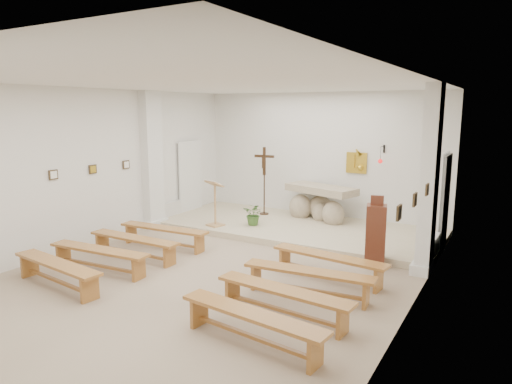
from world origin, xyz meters
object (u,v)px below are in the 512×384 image
Objects in this scene: lectern at (215,203)px; crucifix_stand at (264,176)px; bench_left_third at (99,254)px; bench_left_fourth at (57,269)px; bench_right_third at (283,296)px; bench_right_fourth at (252,320)px; bench_left_second at (134,242)px; bench_left_front at (164,232)px; bench_right_second at (308,277)px; altar at (320,205)px; donation_pedestal at (376,235)px; bench_right_front at (329,261)px.

lectern is 1.87m from crucifix_stand.
bench_left_fourth is (0.00, -0.91, 0.00)m from bench_left_third.
crucifix_stand is 6.23m from bench_left_fourth.
bench_right_third is (3.68, -3.48, -0.39)m from lectern.
lectern is at bearing 81.99° from bench_left_third.
bench_right_fourth is (3.89, 0.00, 0.00)m from bench_left_fourth.
bench_right_fourth is (3.89, -1.81, 0.00)m from bench_left_second.
bench_left_third is (0.00, -1.81, 0.00)m from bench_left_front.
bench_left_second and bench_left_fourth have the same top height.
bench_left_fourth is at bearing -173.40° from bench_right_fourth.
bench_right_second is 1.00× the size of bench_left_third.
lectern is 0.54× the size of bench_left_third.
bench_right_second and bench_left_fourth have the same top height.
altar is 1.46× the size of donation_pedestal.
bench_right_second is (3.24, -4.32, -0.89)m from crucifix_stand.
donation_pedestal reaches higher than bench_right_third.
bench_left_second is (-4.41, -2.06, -0.28)m from donation_pedestal.
donation_pedestal is (4.19, -0.52, -0.11)m from lectern.
donation_pedestal is at bearing 24.82° from bench_left_second.
bench_left_third is (0.00, -0.91, 0.00)m from bench_left_second.
donation_pedestal is 0.65× the size of bench_left_second.
bench_left_second and bench_right_fourth have the same top height.
lectern is 0.54× the size of bench_right_third.
altar is 4.27m from bench_left_front.
bench_left_second is (-0.66, -4.32, -0.89)m from crucifix_stand.
altar is at bearing 54.96° from bench_left_front.
bench_right_fourth is (3.24, -6.13, -0.89)m from crucifix_stand.
lectern is at bearing -110.98° from crucifix_stand.
bench_left_front is 4.29m from bench_right_third.
altar is 6.58m from bench_right_fourth.
bench_left_second is at bearing 174.49° from bench_right_second.
bench_left_front is (-0.21, -1.67, -0.39)m from lectern.
bench_right_front is 3.99m from bench_left_second.
bench_left_fourth is (-3.89, -0.91, 0.00)m from bench_right_third.
bench_right_front is at bearing 41.48° from bench_left_fourth.
bench_left_second is at bearing -81.54° from lectern.
bench_left_fourth is (-0.66, -6.13, -0.89)m from crucifix_stand.
altar is 1.73m from crucifix_stand.
bench_left_front is 3.99m from bench_right_second.
bench_right_front and bench_right_third have the same top height.
bench_left_third is 1.00× the size of bench_right_third.
bench_left_fourth is at bearing -153.69° from donation_pedestal.
bench_right_second is (3.89, 0.00, 0.00)m from bench_left_second.
bench_left_front is at bearing -107.64° from crucifix_stand.
bench_right_second and bench_left_third have the same top height.
donation_pedestal is at bearing 10.97° from bench_left_front.
altar reaches higher than bench_right_front.
bench_left_third is at bearing 96.52° from bench_left_fourth.
donation_pedestal is 3.02m from bench_right_third.
bench_right_third is at bearing -28.64° from bench_left_front.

